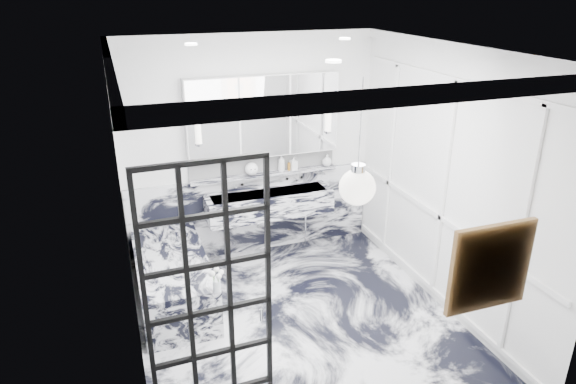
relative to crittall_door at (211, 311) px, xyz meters
name	(u,v)px	position (x,y,z in m)	size (l,w,h in m)	color
floor	(301,326)	(1.10, 1.04, -1.13)	(3.60, 3.60, 0.00)	silver
ceiling	(304,49)	(1.10, 1.04, 1.67)	(3.60, 3.60, 0.00)	white
wall_back	(251,149)	(1.10, 2.84, 0.27)	(3.60, 3.60, 0.00)	white
wall_front	(404,308)	(1.10, -0.76, 0.27)	(3.60, 3.60, 0.00)	white
wall_left	(126,227)	(-0.50, 1.04, 0.27)	(3.60, 3.60, 0.00)	white
wall_right	(446,182)	(2.70, 1.04, 0.27)	(3.60, 3.60, 0.00)	white
marble_clad_back	(253,213)	(1.10, 2.81, -0.60)	(3.18, 0.05, 1.05)	silver
marble_clad_left	(128,233)	(-0.48, 1.04, 0.21)	(0.02, 3.56, 2.68)	silver
panel_molding	(444,191)	(2.68, 1.04, 0.17)	(0.03, 3.40, 2.30)	white
soap_bottle_a	(281,163)	(1.47, 2.75, 0.08)	(0.09, 0.09, 0.23)	#8C5919
soap_bottle_b	(294,163)	(1.63, 2.75, 0.05)	(0.08, 0.08, 0.18)	#4C4C51
soap_bottle_c	(327,160)	(2.10, 2.75, 0.04)	(0.12, 0.12, 0.16)	silver
face_pot	(251,169)	(1.07, 2.75, 0.04)	(0.17, 0.17, 0.17)	white
amber_bottle	(289,167)	(1.57, 2.75, 0.01)	(0.04, 0.04, 0.10)	#8C5919
flower_vase	(217,286)	(0.26, 1.13, -0.52)	(0.08, 0.08, 0.12)	silver
crittall_door	(211,311)	(0.00, 0.00, 0.00)	(0.88, 0.04, 2.26)	black
artwork	(490,267)	(1.78, -0.72, 0.42)	(0.53, 0.05, 0.53)	#D95916
pendant_light	(357,187)	(1.07, -0.10, 0.85)	(0.26, 0.26, 0.26)	white
trough_sink	(269,204)	(1.25, 2.59, -0.40)	(1.60, 0.45, 0.30)	silver
ledge	(265,174)	(1.25, 2.76, -0.06)	(1.90, 0.14, 0.04)	silver
subway_tile	(263,163)	(1.25, 2.82, 0.08)	(1.90, 0.03, 0.23)	white
mirror_cabinet	(264,116)	(1.25, 2.76, 0.69)	(1.90, 0.16, 1.00)	white
sconce_left	(198,127)	(0.43, 2.67, 0.65)	(0.07, 0.07, 0.40)	white
sconce_right	(329,116)	(2.07, 2.67, 0.65)	(0.07, 0.07, 0.40)	white
bathtub	(173,280)	(-0.07, 1.93, -0.85)	(0.75, 1.65, 0.55)	silver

